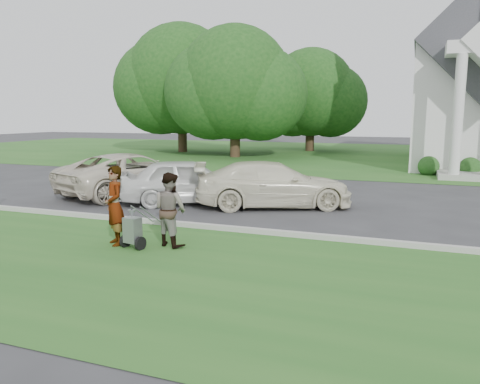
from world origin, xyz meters
The scene contains 14 objects.
ground centered at (0.00, 0.00, 0.00)m, with size 120.00×120.00×0.00m, color #333335.
grass_strip centered at (0.00, -3.00, 0.01)m, with size 80.00×7.00×0.01m, color #265A1F.
church_lawn centered at (0.00, 27.00, 0.01)m, with size 80.00×30.00×0.01m, color #265A1F.
curb centered at (0.00, 0.55, 0.07)m, with size 80.00×0.18×0.15m, color #9E9E93.
tree_left centered at (-8.01, 21.99, 5.11)m, with size 10.63×8.40×9.71m.
tree_far centered at (-14.01, 24.99, 5.69)m, with size 11.64×9.20×10.73m.
tree_back centered at (-4.01, 29.99, 4.73)m, with size 9.61×7.60×8.89m.
striping_cart centered at (-1.39, -1.83, 0.44)m, with size 0.64×1.16×1.03m.
person_left centered at (-1.98, -1.69, 0.97)m, with size 0.71×0.46×1.94m, color #999999.
person_right centered at (-0.68, -1.29, 0.90)m, with size 0.87×0.68×1.80m, color #999999.
parking_meter_near centered at (-1.36, -0.14, 0.95)m, with size 0.11×0.10×1.51m.
car_a centered at (-5.80, 4.86, 0.83)m, with size 2.75×5.97×1.66m, color beige.
car_b centered at (-2.80, 3.86, 0.81)m, with size 1.92×4.78×1.63m, color silver.
car_c centered at (0.24, 4.34, 0.78)m, with size 2.19×5.39×1.56m, color silver.
Camera 1 is at (4.77, -11.03, 3.16)m, focal length 35.00 mm.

